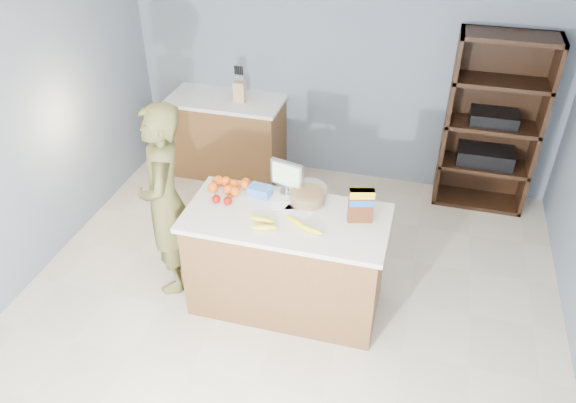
% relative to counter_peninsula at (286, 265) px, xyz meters
% --- Properties ---
extents(floor, '(4.50, 5.00, 0.02)m').
position_rel_counter_peninsula_xyz_m(floor, '(0.00, -0.30, -0.42)').
color(floor, beige).
rests_on(floor, ground).
extents(walls, '(4.52, 5.02, 2.51)m').
position_rel_counter_peninsula_xyz_m(walls, '(0.00, -0.30, 1.24)').
color(walls, slate).
rests_on(walls, ground).
extents(counter_peninsula, '(1.56, 0.76, 0.90)m').
position_rel_counter_peninsula_xyz_m(counter_peninsula, '(0.00, 0.00, 0.00)').
color(counter_peninsula, brown).
rests_on(counter_peninsula, ground).
extents(back_cabinet, '(1.24, 0.62, 0.90)m').
position_rel_counter_peninsula_xyz_m(back_cabinet, '(-1.20, 1.90, 0.04)').
color(back_cabinet, brown).
rests_on(back_cabinet, ground).
extents(shelving_unit, '(0.90, 0.40, 1.80)m').
position_rel_counter_peninsula_xyz_m(shelving_unit, '(1.55, 2.05, 0.45)').
color(shelving_unit, black).
rests_on(shelving_unit, ground).
extents(person, '(0.60, 0.72, 1.68)m').
position_rel_counter_peninsula_xyz_m(person, '(-1.02, 0.01, 0.43)').
color(person, brown).
rests_on(person, ground).
extents(knife_block, '(0.12, 0.10, 0.31)m').
position_rel_counter_peninsula_xyz_m(knife_block, '(-1.02, 1.87, 0.60)').
color(knife_block, tan).
rests_on(knife_block, back_cabinet).
extents(envelopes, '(0.35, 0.22, 0.00)m').
position_rel_counter_peninsula_xyz_m(envelopes, '(0.01, 0.10, 0.49)').
color(envelopes, white).
rests_on(envelopes, counter_peninsula).
extents(bananas, '(0.58, 0.25, 0.04)m').
position_rel_counter_peninsula_xyz_m(bananas, '(0.02, -0.14, 0.51)').
color(bananas, yellow).
rests_on(bananas, counter_peninsula).
extents(apples, '(0.16, 0.22, 0.07)m').
position_rel_counter_peninsula_xyz_m(apples, '(-0.53, 0.08, 0.52)').
color(apples, '#941007').
rests_on(apples, counter_peninsula).
extents(oranges, '(0.32, 0.23, 0.08)m').
position_rel_counter_peninsula_xyz_m(oranges, '(-0.54, 0.24, 0.53)').
color(oranges, orange).
rests_on(oranges, counter_peninsula).
extents(blue_carton, '(0.20, 0.15, 0.08)m').
position_rel_counter_peninsula_xyz_m(blue_carton, '(-0.28, 0.22, 0.52)').
color(blue_carton, blue).
rests_on(blue_carton, counter_peninsula).
extents(salad_bowl, '(0.30, 0.30, 0.13)m').
position_rel_counter_peninsula_xyz_m(salad_bowl, '(0.11, 0.23, 0.54)').
color(salad_bowl, '#267219').
rests_on(salad_bowl, counter_peninsula).
extents(tv, '(0.28, 0.12, 0.28)m').
position_rel_counter_peninsula_xyz_m(tv, '(-0.08, 0.31, 0.64)').
color(tv, silver).
rests_on(tv, counter_peninsula).
extents(cereal_box, '(0.19, 0.11, 0.27)m').
position_rel_counter_peninsula_xyz_m(cereal_box, '(0.55, 0.09, 0.64)').
color(cereal_box, '#592B14').
rests_on(cereal_box, counter_peninsula).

